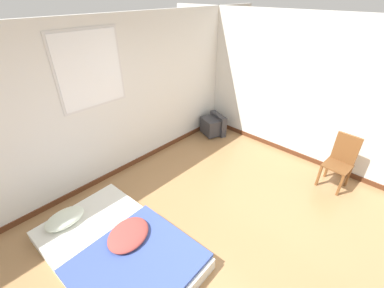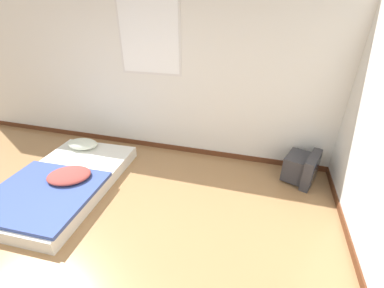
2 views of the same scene
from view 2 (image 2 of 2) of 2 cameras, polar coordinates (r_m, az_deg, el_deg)
The scene contains 4 objects.
ground_plane at distance 3.18m, azimuth -25.18°, elevation -22.29°, with size 20.00×20.00×0.00m, color #997047.
wall_back at distance 4.33m, azimuth -7.70°, elevation 14.51°, with size 8.04×0.08×2.60m.
mattress_bed at distance 4.12m, azimuth -26.77°, elevation -7.38°, with size 1.39×2.14×0.32m.
crt_tv at distance 4.12m, azimuth 23.25°, elevation -4.83°, with size 0.56×0.60×0.46m.
Camera 2 is at (1.69, -1.34, 2.33)m, focal length 24.00 mm.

